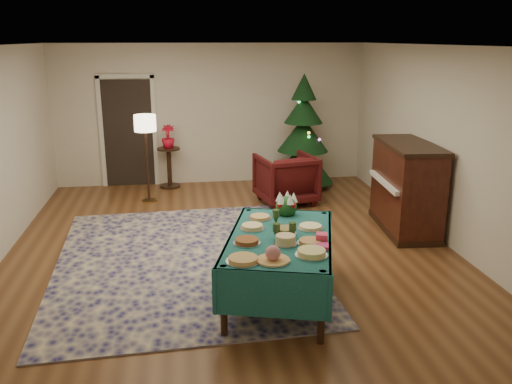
{
  "coord_description": "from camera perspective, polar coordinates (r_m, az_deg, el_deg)",
  "views": [
    {
      "loc": [
        -0.67,
        -7.06,
        2.8
      ],
      "look_at": [
        0.27,
        -0.63,
        0.94
      ],
      "focal_mm": 38.0,
      "sensor_mm": 36.0,
      "label": 1
    }
  ],
  "objects": [
    {
      "name": "christmas_tree",
      "position": [
        10.4,
        4.96,
        5.79
      ],
      "size": [
        1.35,
        1.35,
        2.16
      ],
      "color": "black",
      "rests_on": "ground"
    },
    {
      "name": "platter_1",
      "position": [
        5.18,
        1.8,
        -6.67
      ],
      "size": [
        0.33,
        0.33,
        0.16
      ],
      "color": "silver",
      "rests_on": "buffet_table"
    },
    {
      "name": "goblet_1",
      "position": [
        5.77,
        3.87,
        -3.98
      ],
      "size": [
        0.08,
        0.08,
        0.17
      ],
      "color": "#2D471E",
      "rests_on": "buffet_table"
    },
    {
      "name": "napkin_stack",
      "position": [
        5.55,
        6.88,
        -5.7
      ],
      "size": [
        0.18,
        0.18,
        0.04
      ],
      "primitive_type": "cube",
      "rotation": [
        0.0,
        0.0,
        -0.27
      ],
      "color": "#D23A7F",
      "rests_on": "buffet_table"
    },
    {
      "name": "platter_7",
      "position": [
        5.9,
        3.11,
        -4.11
      ],
      "size": [
        0.24,
        0.24,
        0.07
      ],
      "color": "silver",
      "rests_on": "buffet_table"
    },
    {
      "name": "platter_4",
      "position": [
        5.6,
        3.12,
        -5.07
      ],
      "size": [
        0.24,
        0.24,
        0.1
      ],
      "color": "silver",
      "rests_on": "buffet_table"
    },
    {
      "name": "potted_plant",
      "position": [
        10.43,
        -9.23,
        5.26
      ],
      "size": [
        0.25,
        0.44,
        0.25
      ],
      "primitive_type": "imported",
      "color": "red",
      "rests_on": "side_table"
    },
    {
      "name": "centerpiece",
      "position": [
        6.5,
        3.21,
        -1.3
      ],
      "size": [
        0.27,
        0.27,
        0.31
      ],
      "color": "#1E4C1E",
      "rests_on": "buffet_table"
    },
    {
      "name": "goblet_2",
      "position": [
        5.73,
        2.16,
        -4.1
      ],
      "size": [
        0.08,
        0.08,
        0.17
      ],
      "color": "#2D471E",
      "rests_on": "buffet_table"
    },
    {
      "name": "platter_8",
      "position": [
        6.08,
        5.75,
        -3.69
      ],
      "size": [
        0.29,
        0.29,
        0.04
      ],
      "color": "silver",
      "rests_on": "buffet_table"
    },
    {
      "name": "piano",
      "position": [
        8.32,
        15.54,
        0.4
      ],
      "size": [
        0.83,
        1.58,
        1.33
      ],
      "color": "black",
      "rests_on": "ground"
    },
    {
      "name": "armchair",
      "position": [
        9.41,
        3.17,
        1.65
      ],
      "size": [
        1.07,
        1.03,
        0.95
      ],
      "primitive_type": "imported",
      "rotation": [
        0.0,
        0.0,
        3.34
      ],
      "color": "#420E0F",
      "rests_on": "ground"
    },
    {
      "name": "goblet_0",
      "position": [
        6.17,
        2.11,
        -2.6
      ],
      "size": [
        0.08,
        0.08,
        0.17
      ],
      "color": "#2D471E",
      "rests_on": "buffet_table"
    },
    {
      "name": "platter_2",
      "position": [
        5.35,
        5.86,
        -6.38
      ],
      "size": [
        0.32,
        0.32,
        0.06
      ],
      "color": "silver",
      "rests_on": "buffet_table"
    },
    {
      "name": "platter_6",
      "position": [
        6.04,
        -0.41,
        -3.7
      ],
      "size": [
        0.28,
        0.28,
        0.05
      ],
      "color": "silver",
      "rests_on": "buffet_table"
    },
    {
      "name": "floor_lamp",
      "position": [
        9.48,
        -11.57,
        6.57
      ],
      "size": [
        0.37,
        0.37,
        1.53
      ],
      "color": "#A57F3F",
      "rests_on": "ground"
    },
    {
      "name": "side_table",
      "position": [
        10.54,
        -9.11,
        2.48
      ],
      "size": [
        0.43,
        0.43,
        0.77
      ],
      "color": "black",
      "rests_on": "ground"
    },
    {
      "name": "rug",
      "position": [
        7.15,
        -7.65,
        -7.11
      ],
      "size": [
        3.4,
        4.35,
        0.02
      ],
      "primitive_type": "cube",
      "rotation": [
        0.0,
        0.0,
        0.05
      ],
      "color": "#17154F",
      "rests_on": "ground"
    },
    {
      "name": "platter_0",
      "position": [
        5.19,
        -1.37,
        -7.12
      ],
      "size": [
        0.33,
        0.33,
        0.05
      ],
      "color": "silver",
      "rests_on": "buffet_table"
    },
    {
      "name": "buffet_table",
      "position": [
        5.9,
        2.55,
        -5.98
      ],
      "size": [
        1.58,
        2.13,
        0.74
      ],
      "color": "black",
      "rests_on": "ground"
    },
    {
      "name": "platter_9",
      "position": [
        6.37,
        0.41,
        -2.68
      ],
      "size": [
        0.27,
        0.27,
        0.04
      ],
      "color": "silver",
      "rests_on": "buffet_table"
    },
    {
      "name": "room_shell",
      "position": [
        7.23,
        -2.89,
        4.41
      ],
      "size": [
        7.0,
        7.0,
        7.0
      ],
      "color": "#593319",
      "rests_on": "ground"
    },
    {
      "name": "platter_5",
      "position": [
        5.65,
        5.72,
        -5.24
      ],
      "size": [
        0.28,
        0.28,
        0.04
      ],
      "color": "silver",
      "rests_on": "buffet_table"
    },
    {
      "name": "platter_3",
      "position": [
        5.63,
        -0.98,
        -5.21
      ],
      "size": [
        0.29,
        0.29,
        0.05
      ],
      "color": "silver",
      "rests_on": "buffet_table"
    },
    {
      "name": "doorway",
      "position": [
        10.72,
        -13.31,
        6.4
      ],
      "size": [
        1.08,
        0.04,
        2.16
      ],
      "color": "black",
      "rests_on": "ground"
    },
    {
      "name": "gift_box",
      "position": [
        5.68,
        6.94,
        -4.83
      ],
      "size": [
        0.15,
        0.15,
        0.1
      ],
      "primitive_type": "cube",
      "rotation": [
        0.0,
        0.0,
        -0.27
      ],
      "color": "#E74066",
      "rests_on": "buffet_table"
    }
  ]
}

